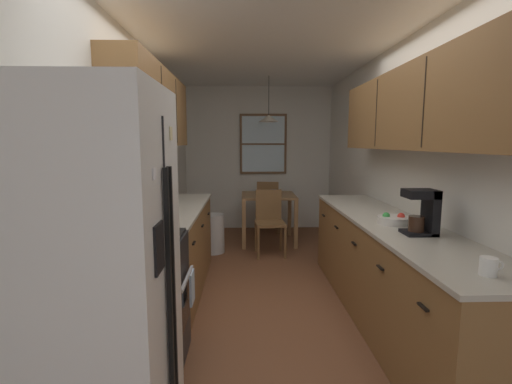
{
  "coord_description": "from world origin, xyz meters",
  "views": [
    {
      "loc": [
        -0.25,
        -2.98,
        1.56
      ],
      "look_at": [
        -0.12,
        1.11,
        1.0
      ],
      "focal_mm": 25.54,
      "sensor_mm": 36.0,
      "label": 1
    }
  ],
  "objects_px": {
    "table_serving_bowl": "(274,192)",
    "microwave_over_range": "(112,125)",
    "dining_chair_far": "(268,204)",
    "storage_canister": "(157,211)",
    "stove_range": "(138,300)",
    "fruit_bowl": "(393,219)",
    "dining_chair_near": "(269,219)",
    "dining_table": "(268,202)",
    "trash_bin": "(213,234)",
    "refrigerator": "(99,275)",
    "coffee_maker": "(424,211)",
    "mug_by_coffeemaker": "(489,266)"
  },
  "relations": [
    {
      "from": "storage_canister",
      "to": "fruit_bowl",
      "type": "distance_m",
      "value": 1.98
    },
    {
      "from": "dining_table",
      "to": "table_serving_bowl",
      "type": "distance_m",
      "value": 0.19
    },
    {
      "from": "dining_table",
      "to": "coffee_maker",
      "type": "height_order",
      "value": "coffee_maker"
    },
    {
      "from": "microwave_over_range",
      "to": "trash_bin",
      "type": "height_order",
      "value": "microwave_over_range"
    },
    {
      "from": "dining_chair_far",
      "to": "coffee_maker",
      "type": "distance_m",
      "value": 3.84
    },
    {
      "from": "dining_table",
      "to": "dining_chair_near",
      "type": "height_order",
      "value": "dining_chair_near"
    },
    {
      "from": "stove_range",
      "to": "microwave_over_range",
      "type": "relative_size",
      "value": 1.74
    },
    {
      "from": "stove_range",
      "to": "mug_by_coffeemaker",
      "type": "height_order",
      "value": "stove_range"
    },
    {
      "from": "dining_chair_far",
      "to": "storage_canister",
      "type": "bearing_deg",
      "value": -110.09
    },
    {
      "from": "dining_chair_near",
      "to": "microwave_over_range",
      "type": "bearing_deg",
      "value": -115.25
    },
    {
      "from": "coffee_maker",
      "to": "storage_canister",
      "type": "bearing_deg",
      "value": 165.13
    },
    {
      "from": "microwave_over_range",
      "to": "dining_chair_near",
      "type": "relative_size",
      "value": 0.7
    },
    {
      "from": "dining_chair_far",
      "to": "storage_canister",
      "type": "distance_m",
      "value": 3.39
    },
    {
      "from": "refrigerator",
      "to": "trash_bin",
      "type": "height_order",
      "value": "refrigerator"
    },
    {
      "from": "storage_canister",
      "to": "trash_bin",
      "type": "bearing_deg",
      "value": 81.45
    },
    {
      "from": "coffee_maker",
      "to": "table_serving_bowl",
      "type": "relative_size",
      "value": 1.5
    },
    {
      "from": "mug_by_coffeemaker",
      "to": "fruit_bowl",
      "type": "height_order",
      "value": "same"
    },
    {
      "from": "microwave_over_range",
      "to": "coffee_maker",
      "type": "bearing_deg",
      "value": 2.78
    },
    {
      "from": "trash_bin",
      "to": "mug_by_coffeemaker",
      "type": "bearing_deg",
      "value": -63.59
    },
    {
      "from": "storage_canister",
      "to": "coffee_maker",
      "type": "xyz_separation_m",
      "value": [
        2.04,
        -0.54,
        0.09
      ]
    },
    {
      "from": "dining_chair_far",
      "to": "trash_bin",
      "type": "relative_size",
      "value": 1.63
    },
    {
      "from": "mug_by_coffeemaker",
      "to": "storage_canister",
      "type": "bearing_deg",
      "value": 145.31
    },
    {
      "from": "dining_table",
      "to": "microwave_over_range",
      "type": "bearing_deg",
      "value": -111.16
    },
    {
      "from": "trash_bin",
      "to": "table_serving_bowl",
      "type": "xyz_separation_m",
      "value": [
        0.92,
        0.59,
        0.51
      ]
    },
    {
      "from": "storage_canister",
      "to": "dining_chair_near",
      "type": "bearing_deg",
      "value": 60.13
    },
    {
      "from": "dining_chair_near",
      "to": "mug_by_coffeemaker",
      "type": "height_order",
      "value": "mug_by_coffeemaker"
    },
    {
      "from": "dining_table",
      "to": "table_serving_bowl",
      "type": "xyz_separation_m",
      "value": [
        0.1,
        0.05,
        0.16
      ]
    },
    {
      "from": "microwave_over_range",
      "to": "fruit_bowl",
      "type": "relative_size",
      "value": 2.46
    },
    {
      "from": "stove_range",
      "to": "table_serving_bowl",
      "type": "distance_m",
      "value": 3.47
    },
    {
      "from": "stove_range",
      "to": "table_serving_bowl",
      "type": "relative_size",
      "value": 5.05
    },
    {
      "from": "refrigerator",
      "to": "trash_bin",
      "type": "relative_size",
      "value": 3.32
    },
    {
      "from": "storage_canister",
      "to": "coffee_maker",
      "type": "bearing_deg",
      "value": -14.87
    },
    {
      "from": "dining_chair_near",
      "to": "table_serving_bowl",
      "type": "height_order",
      "value": "dining_chair_near"
    },
    {
      "from": "dining_chair_far",
      "to": "trash_bin",
      "type": "bearing_deg",
      "value": -126.41
    },
    {
      "from": "trash_bin",
      "to": "microwave_over_range",
      "type": "bearing_deg",
      "value": -98.78
    },
    {
      "from": "dining_table",
      "to": "mug_by_coffeemaker",
      "type": "height_order",
      "value": "mug_by_coffeemaker"
    },
    {
      "from": "dining_chair_far",
      "to": "coffee_maker",
      "type": "height_order",
      "value": "coffee_maker"
    },
    {
      "from": "refrigerator",
      "to": "dining_chair_far",
      "type": "bearing_deg",
      "value": 75.99
    },
    {
      "from": "dining_table",
      "to": "fruit_bowl",
      "type": "distance_m",
      "value": 2.87
    },
    {
      "from": "microwave_over_range",
      "to": "storage_canister",
      "type": "relative_size",
      "value": 3.71
    },
    {
      "from": "refrigerator",
      "to": "dining_table",
      "type": "height_order",
      "value": "refrigerator"
    },
    {
      "from": "dining_chair_far",
      "to": "table_serving_bowl",
      "type": "bearing_deg",
      "value": -83.11
    },
    {
      "from": "dining_chair_near",
      "to": "mug_by_coffeemaker",
      "type": "relative_size",
      "value": 7.5
    },
    {
      "from": "dining_chair_near",
      "to": "table_serving_bowl",
      "type": "relative_size",
      "value": 4.13
    },
    {
      "from": "stove_range",
      "to": "dining_chair_far",
      "type": "xyz_separation_m",
      "value": [
        1.15,
        3.8,
        0.03
      ]
    },
    {
      "from": "mug_by_coffeemaker",
      "to": "microwave_over_range",
      "type": "bearing_deg",
      "value": 160.96
    },
    {
      "from": "fruit_bowl",
      "to": "table_serving_bowl",
      "type": "distance_m",
      "value": 2.88
    },
    {
      "from": "table_serving_bowl",
      "to": "microwave_over_range",
      "type": "bearing_deg",
      "value": -112.38
    },
    {
      "from": "stove_range",
      "to": "fruit_bowl",
      "type": "bearing_deg",
      "value": 12.99
    },
    {
      "from": "dining_table",
      "to": "stove_range",
      "type": "bearing_deg",
      "value": -109.35
    }
  ]
}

